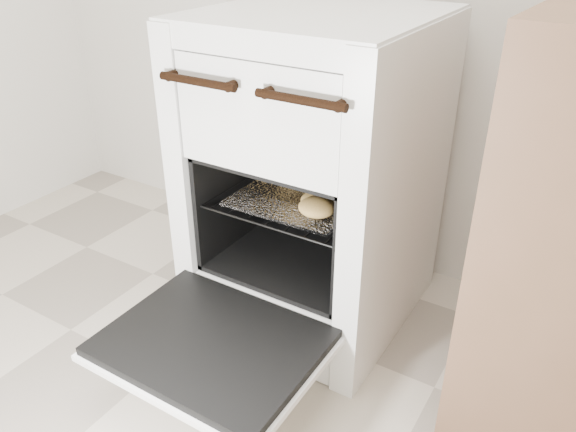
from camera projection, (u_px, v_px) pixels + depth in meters
name	position (u px, v px, depth m)	size (l,w,h in m)	color
stove	(314.00, 181.00, 1.58)	(0.57, 0.64, 0.88)	silver
oven_door	(212.00, 345.00, 1.33)	(0.52, 0.40, 0.04)	black
oven_rack	(303.00, 197.00, 1.54)	(0.42, 0.40, 0.01)	black
foil_sheet	(299.00, 198.00, 1.53)	(0.32, 0.29, 0.01)	silver
baked_rolls	(312.00, 188.00, 1.52)	(0.32, 0.28, 0.04)	#D8B156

